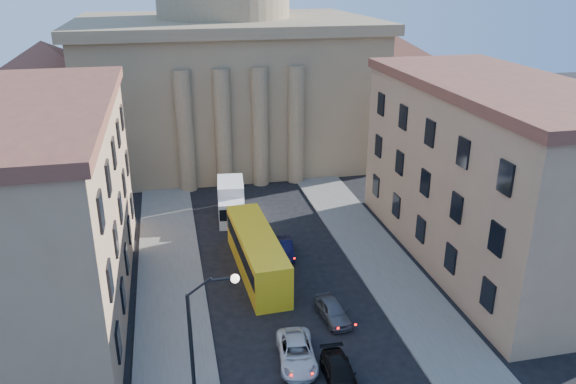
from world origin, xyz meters
The scene contains 12 objects.
sidewalk_left centered at (-8.50, 18.00, 0.07)m, with size 5.00×60.00×0.15m, color #5D5B55.
sidewalk_right centered at (8.50, 18.00, 0.07)m, with size 5.00×60.00×0.15m, color #5D5B55.
church centered at (0.00, 55.47, 11.88)m, with size 68.02×28.76×36.60m.
building_left centered at (-17.00, 22.00, 7.42)m, with size 11.60×26.60×14.70m.
building_right centered at (17.00, 22.00, 7.42)m, with size 11.60×26.60×14.70m.
street_lamp centered at (-6.97, 8.00, 5.29)m, with size 2.62×0.44×8.83m.
car_left_mid centered at (-1.18, 11.91, 0.66)m, with size 2.20×4.76×1.32m, color silver.
car_right_mid centered at (0.84, 9.62, 0.61)m, with size 1.71×4.20×1.22m, color black.
car_right_far centered at (2.28, 15.78, 0.67)m, with size 1.59×3.94×1.34m, color #4E4F54.
car_right_distant centered at (0.98, 25.52, 0.65)m, with size 1.38×3.95×1.30m, color black.
city_bus centered at (-1.72, 23.32, 1.81)m, with size 3.29×12.08×3.37m.
box_truck centered at (-2.36, 34.47, 1.61)m, with size 3.04×6.39×3.39m.
Camera 1 is at (-7.78, -15.48, 22.38)m, focal length 35.00 mm.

